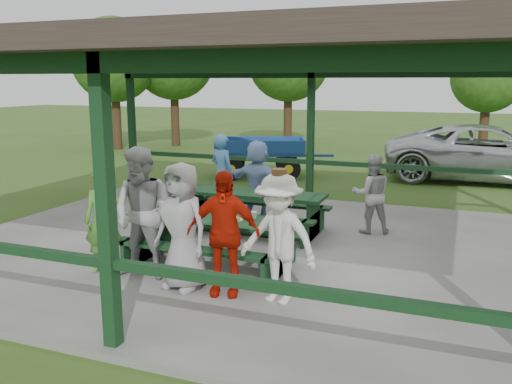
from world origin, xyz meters
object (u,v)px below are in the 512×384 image
at_px(picnic_table_near, 210,236).
at_px(spectator_grey, 371,194).
at_px(contestant_red, 223,233).
at_px(spectator_lblue, 258,180).
at_px(contestant_grey_mid, 182,227).
at_px(contestant_white_fedora, 279,238).
at_px(contestant_grey_left, 143,214).
at_px(picnic_table_far, 251,206).
at_px(pickup_truck, 490,154).
at_px(spectator_blue, 222,173).
at_px(farm_trailer, 260,156).
at_px(contestant_green, 103,221).

height_order(picnic_table_near, spectator_grey, spectator_grey).
xyz_separation_m(contestant_red, spectator_lblue, (-0.97, 3.75, -0.01)).
xyz_separation_m(contestant_grey_mid, contestant_white_fedora, (1.33, 0.03, -0.03)).
relative_size(contestant_grey_left, spectator_lblue, 1.16).
relative_size(picnic_table_near, picnic_table_far, 0.93).
height_order(spectator_grey, pickup_truck, pickup_truck).
height_order(picnic_table_far, spectator_blue, spectator_blue).
bearing_deg(contestant_grey_mid, spectator_blue, 122.15).
bearing_deg(spectator_grey, spectator_blue, -31.83).
bearing_deg(contestant_white_fedora, picnic_table_far, 129.57).
bearing_deg(contestant_white_fedora, contestant_grey_left, -171.62).
relative_size(contestant_grey_mid, contestant_red, 1.04).
bearing_deg(spectator_grey, contestant_red, 48.47).
relative_size(contestant_grey_mid, farm_trailer, 0.48).
xyz_separation_m(picnic_table_near, pickup_truck, (4.11, 9.72, 0.23)).
bearing_deg(contestant_green, spectator_blue, 70.73).
distance_m(contestant_red, spectator_blue, 4.62).
distance_m(picnic_table_far, spectator_grey, 2.20).
bearing_deg(contestant_green, contestant_grey_left, -18.90).
bearing_deg(spectator_grey, contestant_green, 25.22).
height_order(picnic_table_near, picnic_table_far, same).
bearing_deg(contestant_green, farm_trailer, 76.99).
bearing_deg(contestant_grey_mid, contestant_green, -172.11).
bearing_deg(spectator_lblue, spectator_blue, -14.38).
bearing_deg(picnic_table_far, spectator_blue, 132.19).
xyz_separation_m(spectator_grey, farm_trailer, (-4.19, 5.35, -0.21)).
height_order(picnic_table_near, contestant_red, contestant_red).
distance_m(contestant_grey_left, pickup_truck, 11.52).
bearing_deg(contestant_white_fedora, contestant_grey_mid, -166.69).
height_order(contestant_green, farm_trailer, contestant_green).
xyz_separation_m(contestant_red, pickup_truck, (3.48, 10.61, -0.11)).
height_order(picnic_table_near, contestant_grey_left, contestant_grey_left).
bearing_deg(pickup_truck, spectator_lblue, 146.04).
distance_m(contestant_green, spectator_lblue, 3.76).
bearing_deg(contestant_white_fedora, picnic_table_near, 159.02).
xyz_separation_m(picnic_table_far, farm_trailer, (-2.14, 6.09, 0.04)).
xyz_separation_m(contestant_red, spectator_grey, (1.29, 3.63, -0.09)).
bearing_deg(spectator_blue, picnic_table_near, 132.74).
xyz_separation_m(contestant_grey_left, spectator_lblue, (0.31, 3.63, -0.13)).
bearing_deg(picnic_table_near, spectator_blue, 111.82).
xyz_separation_m(picnic_table_far, contestant_green, (-1.19, -2.77, 0.28)).
bearing_deg(contestant_grey_mid, pickup_truck, 83.37).
distance_m(picnic_table_near, contestant_white_fedora, 1.67).
height_order(spectator_lblue, pickup_truck, spectator_lblue).
xyz_separation_m(spectator_blue, pickup_truck, (5.43, 6.42, -0.12)).
height_order(contestant_grey_mid, contestant_white_fedora, contestant_grey_mid).
xyz_separation_m(contestant_grey_mid, spectator_lblue, (-0.38, 3.78, -0.05)).
bearing_deg(contestant_grey_left, pickup_truck, 63.77).
height_order(spectator_lblue, spectator_grey, spectator_lblue).
distance_m(picnic_table_far, spectator_blue, 1.79).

